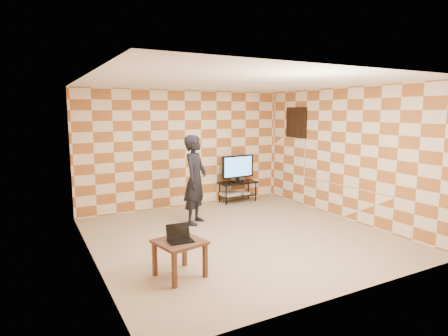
{
  "coord_description": "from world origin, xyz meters",
  "views": [
    {
      "loc": [
        -3.3,
        -5.56,
        2.2
      ],
      "look_at": [
        0.0,
        0.6,
        1.15
      ],
      "focal_mm": 30.0,
      "sensor_mm": 36.0,
      "label": 1
    }
  ],
  "objects": [
    {
      "name": "tv",
      "position": [
        1.27,
        2.25,
        0.86
      ],
      "size": [
        0.9,
        0.2,
        0.66
      ],
      "color": "black",
      "rests_on": "tv_stand"
    },
    {
      "name": "wall_right",
      "position": [
        2.5,
        0.0,
        1.35
      ],
      "size": [
        0.02,
        5.0,
        2.7
      ],
      "primitive_type": "cube",
      "color": "beige",
      "rests_on": "ground"
    },
    {
      "name": "wall_front",
      "position": [
        0.0,
        -2.5,
        1.35
      ],
      "size": [
        5.0,
        0.02,
        2.7
      ],
      "primitive_type": "cube",
      "color": "beige",
      "rests_on": "ground"
    },
    {
      "name": "game_console",
      "position": [
        1.49,
        2.23,
        0.2
      ],
      "size": [
        0.22,
        0.18,
        0.05
      ],
      "primitive_type": "cube",
      "rotation": [
        0.0,
        0.0,
        0.17
      ],
      "color": "silver",
      "rests_on": "tv_stand"
    },
    {
      "name": "side_table",
      "position": [
        -1.57,
        -1.06,
        0.41
      ],
      "size": [
        0.69,
        0.69,
        0.5
      ],
      "color": "#361D11",
      "rests_on": "floor"
    },
    {
      "name": "ceiling",
      "position": [
        0.0,
        0.0,
        2.7
      ],
      "size": [
        5.0,
        5.0,
        0.02
      ],
      "primitive_type": "cube",
      "color": "white",
      "rests_on": "wall_back"
    },
    {
      "name": "tv_stand",
      "position": [
        1.27,
        2.25,
        0.36
      ],
      "size": [
        0.95,
        0.43,
        0.5
      ],
      "color": "black",
      "rests_on": "floor"
    },
    {
      "name": "wall_back",
      "position": [
        0.0,
        2.5,
        1.35
      ],
      "size": [
        5.0,
        0.02,
        2.7
      ],
      "primitive_type": "cube",
      "color": "beige",
      "rests_on": "ground"
    },
    {
      "name": "person",
      "position": [
        -0.39,
        1.08,
        0.88
      ],
      "size": [
        0.75,
        0.75,
        1.76
      ],
      "primitive_type": "imported",
      "rotation": [
        0.0,
        0.0,
        0.78
      ],
      "color": "black",
      "rests_on": "floor"
    },
    {
      "name": "floor",
      "position": [
        0.0,
        0.0,
        0.0
      ],
      "size": [
        5.0,
        5.0,
        0.0
      ],
      "primitive_type": "plane",
      "color": "tan",
      "rests_on": "ground"
    },
    {
      "name": "wall_art",
      "position": [
        2.47,
        1.55,
        1.95
      ],
      "size": [
        0.04,
        0.72,
        0.72
      ],
      "color": "black",
      "rests_on": "wall_right"
    },
    {
      "name": "laptop",
      "position": [
        -1.56,
        -1.06,
        0.55
      ],
      "size": [
        0.34,
        0.27,
        0.22
      ],
      "color": "black",
      "rests_on": "side_table"
    },
    {
      "name": "wall_left",
      "position": [
        -2.5,
        0.0,
        1.35
      ],
      "size": [
        0.02,
        5.0,
        2.7
      ],
      "primitive_type": "cube",
      "color": "beige",
      "rests_on": "ground"
    },
    {
      "name": "dvd_player",
      "position": [
        1.08,
        2.28,
        0.21
      ],
      "size": [
        0.47,
        0.36,
        0.07
      ],
      "primitive_type": "cube",
      "rotation": [
        0.0,
        0.0,
        0.1
      ],
      "color": "#B0B0B3",
      "rests_on": "tv_stand"
    }
  ]
}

